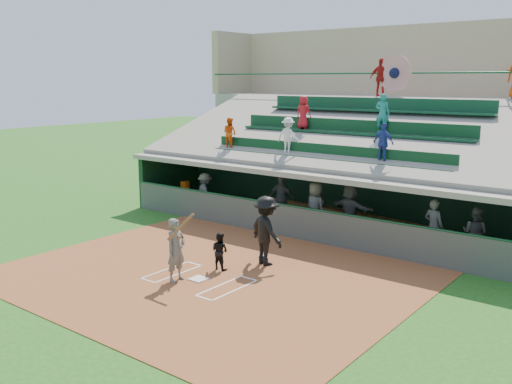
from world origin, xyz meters
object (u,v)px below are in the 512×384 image
Objects in this scene: home_plate at (199,279)px; batter_at_plate at (176,250)px; catcher at (220,251)px; white_table at (187,199)px; water_cooler at (185,186)px.

batter_at_plate is at bearing -133.06° from home_plate.
catcher is 1.31× the size of white_table.
home_plate is at bearing -43.14° from water_cooler.
catcher is 2.81× the size of water_cooler.
catcher is at bearing -33.23° from white_table.
catcher is at bearing 78.91° from batter_at_plate.
home_plate is 9.01m from water_cooler.
batter_at_plate reaches higher than home_plate.
water_cooler is (-6.43, 5.12, 0.39)m from catcher.
water_cooler is (-6.54, 6.13, 0.91)m from home_plate.
white_table reaches higher than home_plate.
catcher reaches higher than white_table.
white_table is at bearing 132.60° from batter_at_plate.
catcher is at bearing 96.52° from home_plate.
catcher is 8.22m from white_table.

